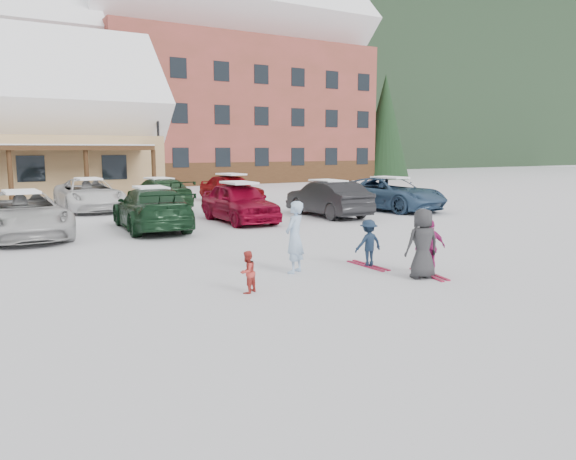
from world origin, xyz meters
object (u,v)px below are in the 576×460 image
parked_car_3 (152,209)px  parked_car_10 (89,195)px  alpine_hotel (207,84)px  lamp_post (158,138)px  adult_skier (295,237)px  child_navy (368,243)px  parked_car_12 (231,188)px  child_magenta (430,247)px  bystander_dark (422,244)px  parked_car_5 (328,198)px  toddler_red (247,272)px  parked_car_6 (390,194)px  parked_car_4 (239,202)px  parked_car_2 (23,215)px  parked_car_11 (159,193)px

parked_car_3 → parked_car_10: (-0.53, 7.57, -0.00)m
alpine_hotel → lamp_post: size_ratio=5.10×
adult_skier → parked_car_10: bearing=-117.8°
child_navy → parked_car_12: bearing=-103.4°
child_magenta → bystander_dark: size_ratio=0.82×
bystander_dark → parked_car_5: 11.64m
alpine_hotel → child_navy: (-11.92, -37.37, -8.06)m
parked_car_12 → toddler_red: bearing=-121.4°
parked_car_6 → parked_car_12: 8.69m
parked_car_3 → alpine_hotel: bearing=-111.0°
toddler_red → parked_car_12: 19.30m
adult_skier → parked_car_6: adult_skier is taller
alpine_hotel → parked_car_12: bearing=-110.2°
parked_car_4 → parked_car_5: bearing=-1.2°
toddler_red → child_navy: (3.69, 0.77, 0.15)m
toddler_red → parked_car_2: bearing=-102.7°
lamp_post → parked_car_12: (1.66, -6.83, -2.73)m
lamp_post → parked_car_5: (2.42, -14.68, -2.73)m
toddler_red → bystander_dark: 3.98m
parked_car_2 → parked_car_6: 15.65m
lamp_post → parked_car_5: lamp_post is taller
parked_car_11 → parked_car_5: bearing=126.7°
parked_car_4 → adult_skier: bearing=-106.0°
toddler_red → alpine_hotel: bearing=-141.5°
adult_skier → child_navy: (1.91, -0.32, -0.26)m
parked_car_3 → parked_car_6: bearing=-171.1°
toddler_red → child_navy: bearing=162.5°
parked_car_2 → parked_car_5: 11.76m
adult_skier → parked_car_6: 14.22m
child_navy → parked_car_3: parked_car_3 is taller
parked_car_4 → child_navy: bearing=-94.0°
child_magenta → parked_car_3: bearing=-58.4°
toddler_red → parked_car_3: size_ratio=0.16×
parked_car_10 → toddler_red: bearing=-91.2°
child_navy → parked_car_6: (9.00, 9.43, 0.19)m
adult_skier → parked_car_3: (-0.64, 8.50, -0.08)m
toddler_red → parked_car_2: (-2.95, 9.93, 0.33)m
parked_car_2 → parked_car_12: size_ratio=1.21×
bystander_dark → parked_car_3: 10.79m
lamp_post → parked_car_6: size_ratio=1.12×
lamp_post → toddler_red: lamp_post is taller
parked_car_5 → parked_car_12: 7.89m
lamp_post → parked_car_10: (-5.77, -7.21, -2.74)m
adult_skier → parked_car_3: size_ratio=0.32×
lamp_post → parked_car_12: bearing=-76.3°
adult_skier → child_navy: 1.96m
alpine_hotel → parked_car_6: alpine_hotel is taller
toddler_red → parked_car_5: bearing=-161.6°
parked_car_11 → parked_car_6: bearing=144.9°
lamp_post → parked_car_6: 15.74m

